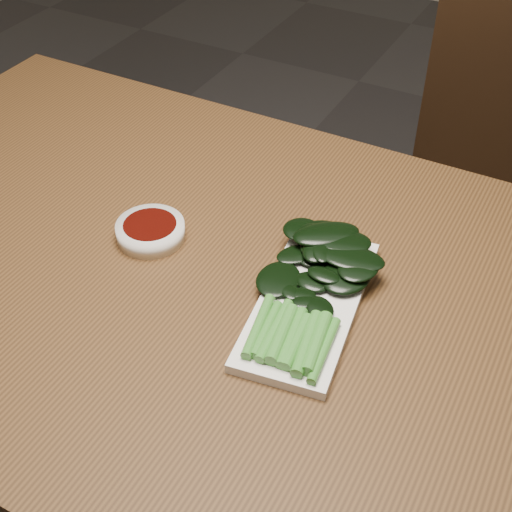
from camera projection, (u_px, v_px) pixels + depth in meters
name	position (u px, v px, depth m)	size (l,w,h in m)	color
table	(235.00, 315.00, 1.00)	(1.40, 0.80, 0.75)	#4E3016
chair_far	(494.00, 196.00, 1.54)	(0.45, 0.45, 0.89)	black
sauce_bowl	(151.00, 231.00, 1.01)	(0.10, 0.10, 0.03)	white
serving_plate	(309.00, 303.00, 0.91)	(0.16, 0.29, 0.01)	white
gai_lan	(319.00, 272.00, 0.93)	(0.17, 0.29, 0.03)	#459232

